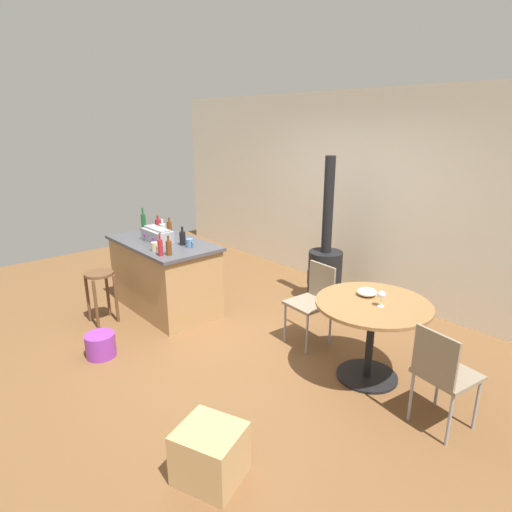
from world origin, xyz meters
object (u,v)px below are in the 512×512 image
at_px(folding_chair_near, 442,371).
at_px(cup_0, 190,243).
at_px(wooden_stool, 101,286).
at_px(toolbox, 157,235).
at_px(wine_glass, 382,295).
at_px(cardboard_box, 210,454).
at_px(serving_bowl, 367,292).
at_px(bottle_5, 160,247).
at_px(wood_stove, 325,267).
at_px(bottle_1, 183,238).
at_px(folding_chair_far, 313,298).
at_px(bottle_2, 169,226).
at_px(bottle_0, 143,222).
at_px(bottle_3, 158,224).
at_px(cup_1, 155,247).
at_px(plastic_bucket, 101,345).
at_px(dining_table, 372,321).
at_px(bottle_6, 163,229).
at_px(kitchen_island, 165,275).

relative_size(folding_chair_near, cup_0, 7.33).
height_order(wooden_stool, toolbox, toolbox).
bearing_deg(wine_glass, cardboard_box, -92.82).
bearing_deg(serving_bowl, bottle_5, -153.25).
bearing_deg(wood_stove, folding_chair_near, -29.89).
bearing_deg(bottle_5, bottle_1, 116.42).
height_order(folding_chair_far, bottle_2, bottle_2).
bearing_deg(bottle_0, cup_0, 1.39).
distance_m(bottle_3, cup_0, 1.04).
bearing_deg(cardboard_box, cup_1, 158.41).
distance_m(toolbox, plastic_bucket, 1.51).
bearing_deg(folding_chair_far, wood_stove, 123.70).
relative_size(wooden_stool, bottle_2, 3.11).
height_order(bottle_0, bottle_1, bottle_0).
bearing_deg(bottle_0, toolbox, -12.32).
xyz_separation_m(dining_table, serving_bowl, (-0.13, 0.09, 0.21)).
relative_size(wood_stove, bottle_6, 8.94).
height_order(folding_chair_near, plastic_bucket, folding_chair_near).
bearing_deg(kitchen_island, bottle_5, -31.34).
height_order(toolbox, cup_0, toolbox).
bearing_deg(folding_chair_far, bottle_6, -164.22).
bearing_deg(folding_chair_far, folding_chair_near, -11.49).
bearing_deg(bottle_3, serving_bowl, 7.89).
height_order(wood_stove, bottle_5, wood_stove).
bearing_deg(cardboard_box, wooden_stool, 171.38).
bearing_deg(folding_chair_near, wooden_stool, -161.44).
bearing_deg(plastic_bucket, bottle_3, 130.87).
distance_m(dining_table, wine_glass, 0.30).
relative_size(cup_1, serving_bowl, 0.64).
relative_size(serving_bowl, cardboard_box, 0.43).
height_order(bottle_2, bottle_3, bottle_2).
bearing_deg(bottle_6, cardboard_box, -24.90).
relative_size(kitchen_island, bottle_6, 7.05).
bearing_deg(bottle_1, cup_0, 4.57).
bearing_deg(bottle_0, serving_bowl, 10.95).
xyz_separation_m(bottle_0, bottle_1, (0.95, 0.02, -0.03)).
distance_m(bottle_1, cardboard_box, 2.79).
relative_size(wood_stove, cup_1, 16.60).
relative_size(bottle_0, cardboard_box, 0.75).
xyz_separation_m(serving_bowl, plastic_bucket, (-1.89, -1.82, -0.68)).
bearing_deg(bottle_2, bottle_5, -35.78).
bearing_deg(cardboard_box, folding_chair_far, 112.81).
relative_size(dining_table, cup_1, 8.96).
height_order(dining_table, cardboard_box, dining_table).
height_order(folding_chair_near, bottle_2, bottle_2).
relative_size(bottle_2, bottle_3, 1.04).
height_order(kitchen_island, cardboard_box, kitchen_island).
xyz_separation_m(kitchen_island, dining_table, (2.64, 0.61, 0.14)).
bearing_deg(bottle_0, wine_glass, 8.33).
bearing_deg(cup_0, wine_glass, 11.55).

